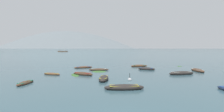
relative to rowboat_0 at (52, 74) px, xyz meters
The scene contains 19 objects.
ground_plane 1481.51m from the rowboat_0, 89.64° to the left, with size 6000.00×6000.00×0.00m, color #385660.
mountain_1 1787.80m from the rowboat_0, 111.15° to the left, with size 506.94×506.94×202.06m, color slate.
mountain_2 1400.78m from the rowboat_0, 98.59° to the left, with size 1146.19×1146.19×318.59m, color slate.
rowboat_0 is the anchor object (origin of this frame).
rowboat_1 19.63m from the rowboat_0, 34.15° to the left, with size 4.04×1.78×0.57m.
rowboat_2 20.76m from the rowboat_0, ahead, with size 4.56×2.14×0.69m.
rowboat_3 17.47m from the rowboat_0, 18.23° to the left, with size 3.48×2.57×0.62m.
rowboat_4 9.84m from the rowboat_0, 66.92° to the left, with size 4.04×2.38×0.47m.
rowboat_5 8.85m from the rowboat_0, 34.55° to the left, with size 3.76×1.01×0.47m.
rowboat_6 25.49m from the rowboat_0, ahead, with size 1.40×4.15×0.62m.
rowboat_7 14.35m from the rowboat_0, 43.61° to the right, with size 4.19×1.40×0.64m.
rowboat_8 4.98m from the rowboat_0, ahead, with size 3.71×2.87×0.61m.
rowboat_10 6.88m from the rowboat_0, 98.81° to the right, with size 1.33×3.18×0.42m.
rowboat_11 9.54m from the rowboat_0, 30.16° to the right, with size 1.60×3.88×0.70m.
ferry_0 169.93m from the rowboat_0, 102.95° to the left, with size 10.85×5.71×2.54m.
mooring_buoy 12.78m from the rowboat_0, 24.04° to the right, with size 0.49×0.49×1.12m.
weed_patch_1 3.76m from the rowboat_0, ahead, with size 3.35×1.14×0.14m, color #38662D.
weed_patch_2 8.08m from the rowboat_0, 23.97° to the left, with size 2.56×2.35×0.14m, color #38662D.
weed_patch_4 28.23m from the rowboat_0, 23.77° to the left, with size 1.32×1.02×0.14m, color #38662D.
Camera 1 is at (-1.08, -8.74, 4.30)m, focal length 27.27 mm.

